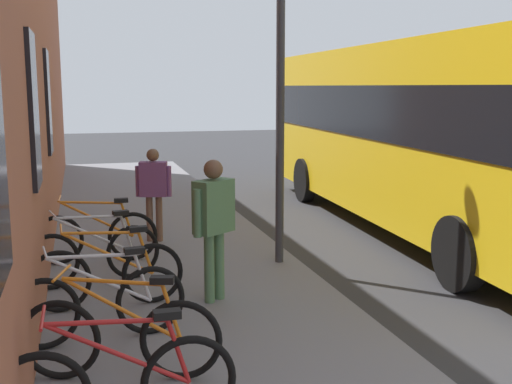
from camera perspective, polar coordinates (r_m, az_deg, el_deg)
The scene contains 11 objects.
ground at distance 8.90m, azimuth 12.31°, elevation -8.03°, with size 60.00×60.00×0.00m, color #2D2D30.
sidewalk_pavement at distance 9.91m, azimuth -7.62°, elevation -5.73°, with size 24.00×3.50×0.12m, color slate.
bicycle_leaning_wall at distance 5.73m, azimuth -12.01°, elevation -12.59°, with size 0.63×1.72×0.97m.
bicycle_end_of_row at distance 6.58m, azimuth -13.89°, elevation -9.73°, with size 0.48×1.76×0.97m.
bicycle_under_window at distance 7.54m, azimuth -13.18°, elevation -7.23°, with size 0.48×1.77×0.97m.
bicycle_mid_rack at distance 8.46m, azimuth -14.34°, elevation -5.45°, with size 0.55×1.74×0.97m.
bicycle_nearest_sign at distance 9.46m, azimuth -14.13°, elevation -3.86°, with size 0.48×1.77×0.97m.
city_bus at distance 11.95m, azimuth 14.85°, elevation 5.68°, with size 10.61×3.02×3.35m.
pedestrian_crossing_street at distance 7.44m, azimuth -3.81°, elevation -2.12°, with size 0.48×0.54×1.69m.
pedestrian_by_facade at distance 10.48m, azimuth -9.18°, elevation 0.61°, with size 0.32×0.57×1.53m.
street_lamp at distance 8.98m, azimuth 2.22°, elevation 12.14°, with size 0.28×0.28×4.94m.
Camera 1 is at (-1.48, 3.04, 2.64)m, focal length 44.58 mm.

